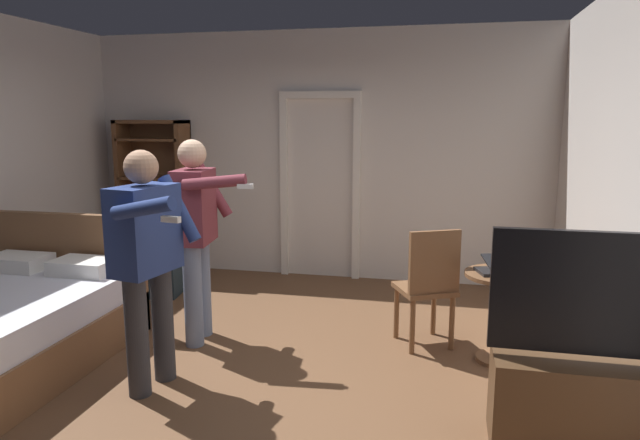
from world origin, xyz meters
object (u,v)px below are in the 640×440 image
at_px(side_table, 501,303).
at_px(wooden_chair, 429,283).
at_px(tv_flatscreen, 595,388).
at_px(suitcase_dark, 158,280).
at_px(laptop, 502,268).
at_px(person_striped_shirt, 196,227).
at_px(person_blue_shirt, 147,253).
at_px(bottle_on_table, 525,261).
at_px(bookshelf, 156,191).

relative_size(side_table, wooden_chair, 0.71).
xyz_separation_m(tv_flatscreen, suitcase_dark, (-3.77, 2.04, -0.21)).
bearing_deg(laptop, person_striped_shirt, -178.42).
bearing_deg(person_striped_shirt, person_blue_shirt, -87.51).
distance_m(tv_flatscreen, bottle_on_table, 1.16).
height_order(side_table, suitcase_dark, side_table).
height_order(side_table, wooden_chair, wooden_chair).
height_order(bookshelf, person_striped_shirt, bookshelf).
bearing_deg(bookshelf, person_blue_shirt, -62.56).
bearing_deg(suitcase_dark, bookshelf, 109.44).
distance_m(side_table, wooden_chair, 0.58).
relative_size(laptop, person_striped_shirt, 0.24).
distance_m(bookshelf, tv_flatscreen, 5.23).
distance_m(side_table, suitcase_dark, 3.50).
bearing_deg(tv_flatscreen, wooden_chair, 127.06).
relative_size(tv_flatscreen, person_blue_shirt, 0.77).
relative_size(laptop, suitcase_dark, 0.90).
bearing_deg(person_blue_shirt, wooden_chair, 31.20).
xyz_separation_m(laptop, bottle_on_table, (0.16, -0.04, 0.07)).
xyz_separation_m(bookshelf, tv_flatscreen, (4.25, -2.98, -0.60)).
relative_size(tv_flatscreen, bottle_on_table, 4.53).
height_order(bookshelf, wooden_chair, bookshelf).
distance_m(person_blue_shirt, suitcase_dark, 2.27).
bearing_deg(tv_flatscreen, person_striped_shirt, 160.31).
bearing_deg(tv_flatscreen, bookshelf, 144.98).
relative_size(wooden_chair, suitcase_dark, 2.19).
bearing_deg(person_striped_shirt, tv_flatscreen, -19.69).
bearing_deg(side_table, person_striped_shirt, -177.45).
height_order(bookshelf, laptop, bookshelf).
relative_size(bottle_on_table, person_blue_shirt, 0.17).
relative_size(side_table, laptop, 1.71).
bearing_deg(person_striped_shirt, bookshelf, 125.96).
relative_size(person_striped_shirt, suitcase_dark, 3.71).
bearing_deg(wooden_chair, suitcase_dark, 164.63).
xyz_separation_m(side_table, wooden_chair, (-0.55, 0.15, 0.08)).
xyz_separation_m(tv_flatscreen, side_table, (-0.41, 1.12, 0.09)).
height_order(side_table, bottle_on_table, bottle_on_table).
bearing_deg(person_blue_shirt, laptop, 21.26).
bearing_deg(laptop, side_table, 67.66).
xyz_separation_m(side_table, person_striped_shirt, (-2.42, -0.11, 0.51)).
bearing_deg(wooden_chair, person_blue_shirt, -148.80).
relative_size(bottle_on_table, suitcase_dark, 0.62).
bearing_deg(bottle_on_table, person_blue_shirt, -160.73).
bearing_deg(side_table, suitcase_dark, 164.69).
height_order(wooden_chair, person_blue_shirt, person_blue_shirt).
bearing_deg(person_blue_shirt, side_table, 21.98).
xyz_separation_m(bottle_on_table, person_striped_shirt, (-2.56, -0.03, 0.15)).
bearing_deg(bookshelf, wooden_chair, -27.46).
distance_m(bookshelf, side_table, 4.30).
xyz_separation_m(tv_flatscreen, person_striped_shirt, (-2.82, 1.01, 0.60)).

